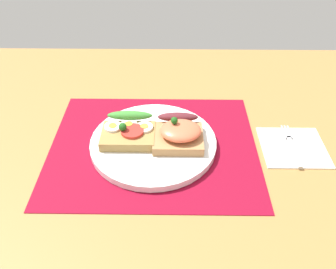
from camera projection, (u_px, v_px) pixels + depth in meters
The scene contains 7 objects.
ground_plane at pixel (154, 152), 73.03cm from camera, with size 120.00×90.00×3.20cm, color #A5753E.
placemat at pixel (153, 146), 71.92cm from camera, with size 42.19×34.69×0.30cm, color maroon.
plate at pixel (153, 143), 71.36cm from camera, with size 25.62×25.62×1.44cm, color white.
sandwich_egg_tomato at pixel (129, 131), 70.78cm from camera, with size 10.69×9.12×4.18cm.
sandwich_salmon at pixel (179, 133), 69.45cm from camera, with size 9.90×10.15×5.73cm.
napkin at pixel (293, 147), 71.48cm from camera, with size 12.94×12.41×0.60cm, color white.
fork at pixel (291, 144), 71.53cm from camera, with size 1.62×12.75×0.32cm.
Camera 1 is at (3.70, -53.99, 47.67)cm, focal length 37.36 mm.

